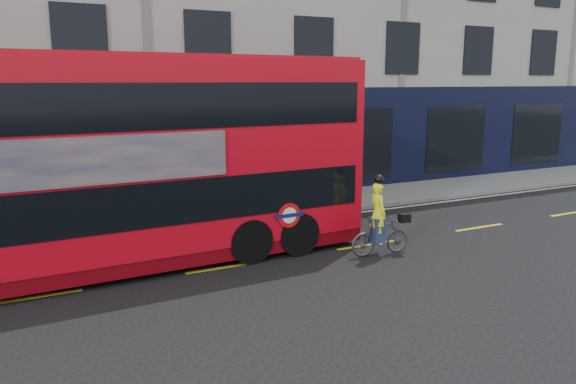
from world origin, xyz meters
TOP-DOWN VIEW (x-y plane):
  - ground at (0.00, 0.00)m, footprint 120.00×120.00m
  - pavement at (0.00, 6.50)m, footprint 60.00×3.00m
  - kerb at (0.00, 5.00)m, footprint 60.00×0.12m
  - road_edge_line at (0.00, 4.70)m, footprint 58.00×0.10m
  - lane_dashes at (0.00, 1.50)m, footprint 58.00×0.12m
  - bus at (-2.12, 2.65)m, footprint 12.06×3.19m
  - cyclist at (3.80, 0.67)m, footprint 1.63×0.60m

SIDE VIEW (x-z plane):
  - ground at x=0.00m, z-range 0.00..0.00m
  - road_edge_line at x=0.00m, z-range 0.00..0.01m
  - lane_dashes at x=0.00m, z-range 0.00..0.01m
  - pavement at x=0.00m, z-range 0.00..0.12m
  - kerb at x=0.00m, z-range 0.00..0.13m
  - cyclist at x=3.80m, z-range -0.34..1.69m
  - bus at x=-2.12m, z-range 0.06..4.88m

